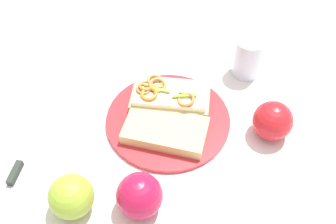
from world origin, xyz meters
TOP-DOWN VIEW (x-y plane):
  - ground_plane at (0.00, 0.00)m, footprint 2.00×2.00m
  - plate at (0.00, 0.00)m, footprint 0.26×0.26m
  - sandwich at (0.02, 0.04)m, footprint 0.19×0.16m
  - bread_slice_side at (-0.02, -0.04)m, footprint 0.19×0.17m
  - apple_0 at (-0.12, -0.17)m, footprint 0.08×0.08m
  - apple_1 at (0.18, -0.11)m, footprint 0.09×0.09m
  - apple_2 at (-0.23, -0.12)m, footprint 0.10×0.10m
  - drinking_glass at (0.22, 0.07)m, footprint 0.07×0.07m
  - knife at (-0.31, -0.00)m, footprint 0.07×0.11m

SIDE VIEW (x-z plane):
  - ground_plane at x=0.00m, z-range 0.00..0.00m
  - plate at x=0.00m, z-range 0.00..0.01m
  - knife at x=-0.31m, z-range 0.00..0.01m
  - bread_slice_side at x=-0.02m, z-range 0.01..0.03m
  - sandwich at x=0.02m, z-range 0.01..0.06m
  - apple_2 at x=-0.23m, z-range 0.00..0.08m
  - apple_1 at x=0.18m, z-range 0.00..0.08m
  - apple_0 at x=-0.12m, z-range 0.00..0.08m
  - drinking_glass at x=0.22m, z-range 0.00..0.10m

